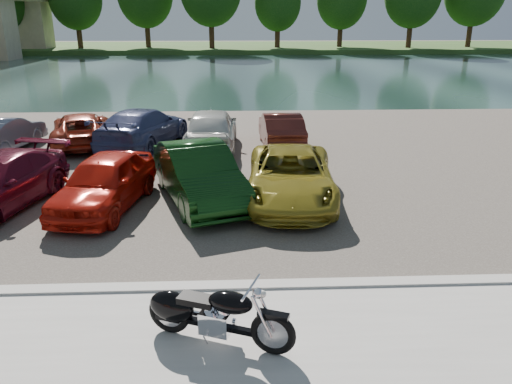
# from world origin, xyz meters

# --- Properties ---
(ground) EXTENTS (200.00, 200.00, 0.00)m
(ground) POSITION_xyz_m (0.00, 0.00, 0.00)
(ground) COLOR #595447
(ground) RESTS_ON ground
(kerb) EXTENTS (60.00, 0.30, 0.14)m
(kerb) POSITION_xyz_m (0.00, 2.00, 0.07)
(kerb) COLOR #A3A09A
(kerb) RESTS_ON ground
(parking_lot) EXTENTS (60.00, 18.00, 0.04)m
(parking_lot) POSITION_xyz_m (0.00, 11.00, 0.02)
(parking_lot) COLOR #423C36
(parking_lot) RESTS_ON ground
(river) EXTENTS (120.00, 40.00, 0.00)m
(river) POSITION_xyz_m (0.00, 40.00, 0.00)
(river) COLOR #1B312D
(river) RESTS_ON ground
(far_bank) EXTENTS (120.00, 24.00, 0.60)m
(far_bank) POSITION_xyz_m (0.00, 72.00, 0.30)
(far_bank) COLOR #244117
(far_bank) RESTS_ON ground
(motorcycle) EXTENTS (2.23, 1.10, 1.05)m
(motorcycle) POSITION_xyz_m (-0.57, 0.45, 0.56)
(motorcycle) COLOR black
(motorcycle) RESTS_ON promenade
(car_4) EXTENTS (2.34, 4.31, 1.39)m
(car_4) POSITION_xyz_m (-3.43, 6.21, 0.74)
(car_4) COLOR #AE160B
(car_4) RESTS_ON parking_lot
(car_5) EXTENTS (2.96, 4.82, 1.50)m
(car_5) POSITION_xyz_m (-1.06, 6.63, 0.79)
(car_5) COLOR black
(car_5) RESTS_ON parking_lot
(car_6) EXTENTS (2.68, 5.06, 1.36)m
(car_6) POSITION_xyz_m (1.35, 6.58, 0.72)
(car_6) COLOR olive
(car_6) RESTS_ON parking_lot
(car_9) EXTENTS (1.82, 3.87, 1.23)m
(car_9) POSITION_xyz_m (-8.51, 12.36, 0.65)
(car_9) COLOR slate
(car_9) RESTS_ON parking_lot
(car_10) EXTENTS (3.16, 4.85, 1.24)m
(car_10) POSITION_xyz_m (-5.91, 12.91, 0.66)
(car_10) COLOR maroon
(car_10) RESTS_ON parking_lot
(car_11) EXTENTS (3.35, 5.36, 1.45)m
(car_11) POSITION_xyz_m (-3.54, 12.66, 0.76)
(car_11) COLOR navy
(car_11) RESTS_ON parking_lot
(car_12) EXTENTS (1.95, 4.58, 1.54)m
(car_12) POSITION_xyz_m (-0.97, 12.17, 0.81)
(car_12) COLOR silver
(car_12) RESTS_ON parking_lot
(car_13) EXTENTS (1.52, 4.02, 1.31)m
(car_13) POSITION_xyz_m (1.62, 12.33, 0.69)
(car_13) COLOR #4F1B15
(car_13) RESTS_ON parking_lot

